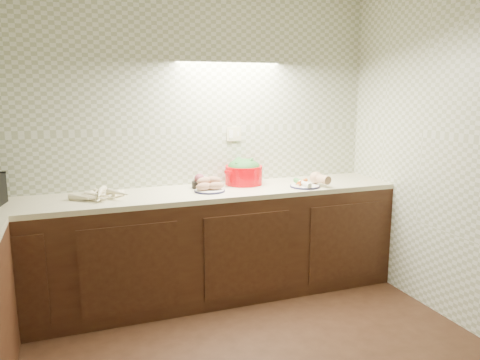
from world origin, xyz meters
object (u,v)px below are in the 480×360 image
object	(u,v)px
onion_bowl	(201,183)
veg_plate	(310,181)
dutch_oven	(244,172)
sweet_potato_plate	(209,186)
parsnip_pile	(98,195)

from	to	relation	value
onion_bowl	veg_plate	xyz separation A→B (m)	(0.88, -0.25, -0.00)
dutch_oven	sweet_potato_plate	bearing A→B (deg)	-178.48
parsnip_pile	veg_plate	size ratio (longest dim) A/B	1.27
onion_bowl	sweet_potato_plate	bearing A→B (deg)	-79.87
veg_plate	parsnip_pile	bearing A→B (deg)	175.46
dutch_oven	veg_plate	xyz separation A→B (m)	(0.49, -0.27, -0.07)
sweet_potato_plate	onion_bowl	bearing A→B (deg)	100.13
sweet_potato_plate	parsnip_pile	bearing A→B (deg)	177.44
parsnip_pile	onion_bowl	bearing A→B (deg)	7.73
dutch_oven	onion_bowl	bearing A→B (deg)	159.38
sweet_potato_plate	veg_plate	world-z (taller)	veg_plate
sweet_potato_plate	onion_bowl	size ratio (longest dim) A/B	1.59
onion_bowl	dutch_oven	size ratio (longest dim) A/B	0.37
veg_plate	dutch_oven	bearing A→B (deg)	151.09
parsnip_pile	onion_bowl	size ratio (longest dim) A/B	2.46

